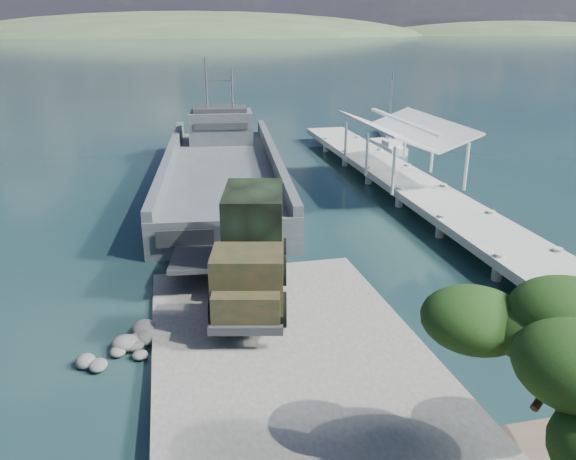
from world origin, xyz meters
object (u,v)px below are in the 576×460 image
(pier, at_px, (406,173))
(landing_craft, at_px, (223,177))
(soldier, at_px, (261,312))
(sailboat_near, at_px, (388,147))
(sailboat_far, at_px, (390,133))
(military_truck, at_px, (252,246))

(pier, xyz_separation_m, landing_craft, (-12.85, 4.58, -0.79))
(soldier, height_order, sailboat_near, sailboat_near)
(soldier, bearing_deg, landing_craft, 51.82)
(soldier, bearing_deg, sailboat_far, 25.83)
(landing_craft, relative_size, soldier, 17.74)
(soldier, xyz_separation_m, sailboat_near, (18.29, 32.33, -1.08))
(pier, bearing_deg, landing_craft, 160.39)
(landing_craft, bearing_deg, sailboat_far, 44.94)
(pier, relative_size, sailboat_near, 6.34)
(pier, bearing_deg, soldier, -127.38)
(landing_craft, xyz_separation_m, military_truck, (-0.70, -18.82, 1.80))
(pier, distance_m, sailboat_far, 22.37)
(landing_craft, bearing_deg, sailboat_near, 34.93)
(landing_craft, relative_size, sailboat_near, 4.85)
(pier, bearing_deg, military_truck, -133.58)
(landing_craft, bearing_deg, soldier, -86.69)
(pier, bearing_deg, sailboat_far, 70.62)
(soldier, height_order, sailboat_far, sailboat_far)
(pier, xyz_separation_m, soldier, (-13.83, -18.11, -0.15))
(landing_craft, distance_m, sailboat_near, 19.82)
(military_truck, xyz_separation_m, sailboat_far, (20.96, 35.31, -2.20))
(landing_craft, xyz_separation_m, soldier, (-0.98, -22.68, 0.64))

